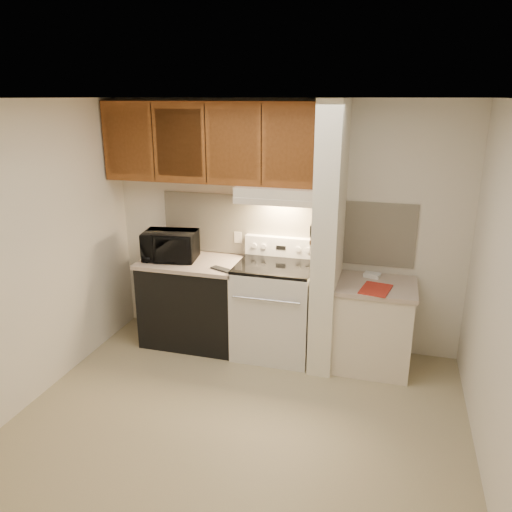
% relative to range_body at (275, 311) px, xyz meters
% --- Properties ---
extents(floor, '(3.60, 3.60, 0.00)m').
position_rel_range_body_xyz_m(floor, '(0.00, -1.16, -0.46)').
color(floor, tan).
rests_on(floor, ground).
extents(ceiling, '(3.60, 3.60, 0.00)m').
position_rel_range_body_xyz_m(ceiling, '(0.00, -1.16, 2.04)').
color(ceiling, white).
rests_on(ceiling, wall_back).
extents(wall_back, '(3.60, 2.50, 0.02)m').
position_rel_range_body_xyz_m(wall_back, '(0.00, 0.34, 0.79)').
color(wall_back, silver).
rests_on(wall_back, floor).
extents(wall_left, '(0.02, 3.00, 2.50)m').
position_rel_range_body_xyz_m(wall_left, '(-1.80, -1.16, 0.79)').
color(wall_left, silver).
rests_on(wall_left, floor).
extents(wall_right, '(0.02, 3.00, 2.50)m').
position_rel_range_body_xyz_m(wall_right, '(1.80, -1.16, 0.79)').
color(wall_right, silver).
rests_on(wall_right, floor).
extents(backsplash, '(2.60, 0.02, 0.63)m').
position_rel_range_body_xyz_m(backsplash, '(0.00, 0.33, 0.78)').
color(backsplash, '#EFE2C3').
rests_on(backsplash, wall_back).
extents(range_body, '(0.76, 0.65, 0.92)m').
position_rel_range_body_xyz_m(range_body, '(0.00, 0.00, 0.00)').
color(range_body, silver).
rests_on(range_body, floor).
extents(oven_window, '(0.50, 0.01, 0.30)m').
position_rel_range_body_xyz_m(oven_window, '(0.00, -0.32, 0.04)').
color(oven_window, black).
rests_on(oven_window, range_body).
extents(oven_handle, '(0.65, 0.02, 0.02)m').
position_rel_range_body_xyz_m(oven_handle, '(0.00, -0.35, 0.26)').
color(oven_handle, silver).
rests_on(oven_handle, range_body).
extents(cooktop, '(0.74, 0.64, 0.03)m').
position_rel_range_body_xyz_m(cooktop, '(0.00, 0.00, 0.48)').
color(cooktop, black).
rests_on(cooktop, range_body).
extents(range_backguard, '(0.76, 0.08, 0.20)m').
position_rel_range_body_xyz_m(range_backguard, '(0.00, 0.28, 0.59)').
color(range_backguard, silver).
rests_on(range_backguard, range_body).
extents(range_display, '(0.10, 0.01, 0.04)m').
position_rel_range_body_xyz_m(range_display, '(0.00, 0.24, 0.59)').
color(range_display, black).
rests_on(range_display, range_backguard).
extents(range_knob_left_outer, '(0.05, 0.02, 0.05)m').
position_rel_range_body_xyz_m(range_knob_left_outer, '(-0.28, 0.24, 0.59)').
color(range_knob_left_outer, silver).
rests_on(range_knob_left_outer, range_backguard).
extents(range_knob_left_inner, '(0.05, 0.02, 0.05)m').
position_rel_range_body_xyz_m(range_knob_left_inner, '(-0.18, 0.24, 0.59)').
color(range_knob_left_inner, silver).
rests_on(range_knob_left_inner, range_backguard).
extents(range_knob_right_inner, '(0.05, 0.02, 0.05)m').
position_rel_range_body_xyz_m(range_knob_right_inner, '(0.18, 0.24, 0.59)').
color(range_knob_right_inner, silver).
rests_on(range_knob_right_inner, range_backguard).
extents(range_knob_right_outer, '(0.05, 0.02, 0.05)m').
position_rel_range_body_xyz_m(range_knob_right_outer, '(0.28, 0.24, 0.59)').
color(range_knob_right_outer, silver).
rests_on(range_knob_right_outer, range_backguard).
extents(dishwasher_front, '(1.00, 0.63, 0.87)m').
position_rel_range_body_xyz_m(dishwasher_front, '(-0.88, 0.01, -0.03)').
color(dishwasher_front, black).
rests_on(dishwasher_front, floor).
extents(left_countertop, '(1.04, 0.67, 0.04)m').
position_rel_range_body_xyz_m(left_countertop, '(-0.88, 0.01, 0.43)').
color(left_countertop, '#BAA492').
rests_on(left_countertop, dishwasher_front).
extents(spoon_rest, '(0.25, 0.17, 0.02)m').
position_rel_range_body_xyz_m(spoon_rest, '(-0.48, -0.19, 0.46)').
color(spoon_rest, black).
rests_on(spoon_rest, left_countertop).
extents(teal_jar, '(0.10, 0.10, 0.11)m').
position_rel_range_body_xyz_m(teal_jar, '(-1.23, -0.09, 0.50)').
color(teal_jar, '#2A6E61').
rests_on(teal_jar, left_countertop).
extents(outlet, '(0.08, 0.01, 0.12)m').
position_rel_range_body_xyz_m(outlet, '(-0.48, 0.32, 0.64)').
color(outlet, beige).
rests_on(outlet, backsplash).
extents(microwave, '(0.58, 0.44, 0.29)m').
position_rel_range_body_xyz_m(microwave, '(-1.10, -0.01, 0.60)').
color(microwave, black).
rests_on(microwave, left_countertop).
extents(partition_pillar, '(0.22, 0.70, 2.50)m').
position_rel_range_body_xyz_m(partition_pillar, '(0.51, -0.01, 0.79)').
color(partition_pillar, white).
rests_on(partition_pillar, floor).
extents(pillar_trim, '(0.01, 0.70, 0.04)m').
position_rel_range_body_xyz_m(pillar_trim, '(0.39, -0.01, 0.84)').
color(pillar_trim, brown).
rests_on(pillar_trim, partition_pillar).
extents(knife_strip, '(0.02, 0.42, 0.04)m').
position_rel_range_body_xyz_m(knife_strip, '(0.39, -0.06, 0.86)').
color(knife_strip, black).
rests_on(knife_strip, partition_pillar).
extents(knife_blade_a, '(0.01, 0.03, 0.16)m').
position_rel_range_body_xyz_m(knife_blade_a, '(0.38, -0.22, 0.76)').
color(knife_blade_a, silver).
rests_on(knife_blade_a, knife_strip).
extents(knife_handle_a, '(0.02, 0.02, 0.10)m').
position_rel_range_body_xyz_m(knife_handle_a, '(0.38, -0.22, 0.91)').
color(knife_handle_a, black).
rests_on(knife_handle_a, knife_strip).
extents(knife_blade_b, '(0.01, 0.04, 0.18)m').
position_rel_range_body_xyz_m(knife_blade_b, '(0.38, -0.13, 0.75)').
color(knife_blade_b, silver).
rests_on(knife_blade_b, knife_strip).
extents(knife_handle_b, '(0.02, 0.02, 0.10)m').
position_rel_range_body_xyz_m(knife_handle_b, '(0.38, -0.15, 0.91)').
color(knife_handle_b, black).
rests_on(knife_handle_b, knife_strip).
extents(knife_blade_c, '(0.01, 0.04, 0.20)m').
position_rel_range_body_xyz_m(knife_blade_c, '(0.38, -0.05, 0.74)').
color(knife_blade_c, silver).
rests_on(knife_blade_c, knife_strip).
extents(knife_handle_c, '(0.02, 0.02, 0.10)m').
position_rel_range_body_xyz_m(knife_handle_c, '(0.38, -0.06, 0.91)').
color(knife_handle_c, black).
rests_on(knife_handle_c, knife_strip).
extents(knife_blade_d, '(0.01, 0.04, 0.16)m').
position_rel_range_body_xyz_m(knife_blade_d, '(0.38, 0.01, 0.76)').
color(knife_blade_d, silver).
rests_on(knife_blade_d, knife_strip).
extents(knife_handle_d, '(0.02, 0.02, 0.10)m').
position_rel_range_body_xyz_m(knife_handle_d, '(0.38, 0.04, 0.91)').
color(knife_handle_d, black).
rests_on(knife_handle_d, knife_strip).
extents(knife_blade_e, '(0.01, 0.04, 0.18)m').
position_rel_range_body_xyz_m(knife_blade_e, '(0.38, 0.11, 0.75)').
color(knife_blade_e, silver).
rests_on(knife_blade_e, knife_strip).
extents(knife_handle_e, '(0.02, 0.02, 0.10)m').
position_rel_range_body_xyz_m(knife_handle_e, '(0.38, 0.10, 0.91)').
color(knife_handle_e, black).
rests_on(knife_handle_e, knife_strip).
extents(oven_mitt, '(0.03, 0.10, 0.24)m').
position_rel_range_body_xyz_m(oven_mitt, '(0.38, 0.17, 0.70)').
color(oven_mitt, slate).
rests_on(oven_mitt, partition_pillar).
extents(right_cab_base, '(0.70, 0.60, 0.81)m').
position_rel_range_body_xyz_m(right_cab_base, '(0.97, -0.01, -0.06)').
color(right_cab_base, beige).
rests_on(right_cab_base, floor).
extents(right_countertop, '(0.74, 0.64, 0.04)m').
position_rel_range_body_xyz_m(right_countertop, '(0.97, -0.01, 0.37)').
color(right_countertop, '#BAA492').
rests_on(right_countertop, right_cab_base).
extents(red_folder, '(0.30, 0.37, 0.01)m').
position_rel_range_body_xyz_m(red_folder, '(0.97, -0.16, 0.40)').
color(red_folder, '#AD281B').
rests_on(red_folder, right_countertop).
extents(white_box, '(0.17, 0.13, 0.04)m').
position_rel_range_body_xyz_m(white_box, '(0.92, 0.17, 0.41)').
color(white_box, white).
rests_on(white_box, right_countertop).
extents(range_hood, '(0.78, 0.44, 0.15)m').
position_rel_range_body_xyz_m(range_hood, '(0.00, 0.12, 1.17)').
color(range_hood, beige).
rests_on(range_hood, upper_cabinets).
extents(hood_lip, '(0.78, 0.04, 0.06)m').
position_rel_range_body_xyz_m(hood_lip, '(0.00, -0.08, 1.12)').
color(hood_lip, beige).
rests_on(hood_lip, range_hood).
extents(upper_cabinets, '(2.18, 0.33, 0.77)m').
position_rel_range_body_xyz_m(upper_cabinets, '(-0.69, 0.17, 1.62)').
color(upper_cabinets, brown).
rests_on(upper_cabinets, wall_back).
extents(cab_door_a, '(0.46, 0.01, 0.63)m').
position_rel_range_body_xyz_m(cab_door_a, '(-1.51, 0.01, 1.62)').
color(cab_door_a, brown).
rests_on(cab_door_a, upper_cabinets).
extents(cab_gap_a, '(0.01, 0.01, 0.73)m').
position_rel_range_body_xyz_m(cab_gap_a, '(-1.23, 0.01, 1.62)').
color(cab_gap_a, black).
rests_on(cab_gap_a, upper_cabinets).
extents(cab_door_b, '(0.46, 0.01, 0.63)m').
position_rel_range_body_xyz_m(cab_door_b, '(-0.96, 0.01, 1.62)').
color(cab_door_b, brown).
rests_on(cab_door_b, upper_cabinets).
extents(cab_gap_b, '(0.01, 0.01, 0.73)m').
position_rel_range_body_xyz_m(cab_gap_b, '(-0.69, 0.01, 1.62)').
color(cab_gap_b, black).
rests_on(cab_gap_b, upper_cabinets).
extents(cab_door_c, '(0.46, 0.01, 0.63)m').
position_rel_range_body_xyz_m(cab_door_c, '(-0.42, 0.01, 1.62)').
color(cab_door_c, brown).
rests_on(cab_door_c, upper_cabinets).
extents(cab_gap_c, '(0.01, 0.01, 0.73)m').
position_rel_range_body_xyz_m(cab_gap_c, '(-0.14, 0.01, 1.62)').
color(cab_gap_c, black).
rests_on(cab_gap_c, upper_cabinets).
extents(cab_door_d, '(0.46, 0.01, 0.63)m').
position_rel_range_body_xyz_m(cab_door_d, '(0.13, 0.01, 1.62)').
color(cab_door_d, brown).
rests_on(cab_door_d, upper_cabinets).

